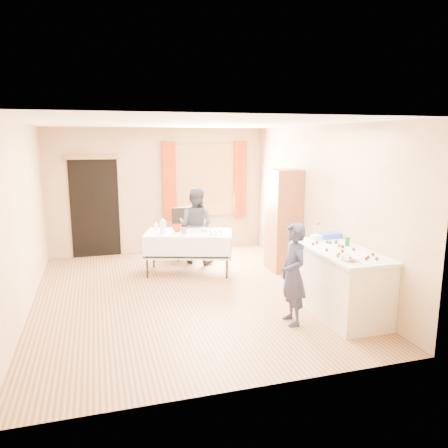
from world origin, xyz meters
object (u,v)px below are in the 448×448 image
object	(u,v)px
counter	(340,282)
party_table	(189,249)
woman	(196,226)
girl	(293,274)
chair	(184,244)
cabinet	(283,220)

from	to	relation	value
counter	party_table	world-z (taller)	counter
counter	woman	size ratio (longest dim) A/B	1.10
counter	girl	distance (m)	0.80
counter	party_table	size ratio (longest dim) A/B	0.95
party_table	woman	xyz separation A→B (m)	(0.28, 0.62, 0.29)
chair	girl	distance (m)	3.61
chair	woman	bearing A→B (deg)	-68.45
chair	woman	xyz separation A→B (m)	(0.16, -0.37, 0.43)
girl	woman	world-z (taller)	woman
party_table	woman	world-z (taller)	woman
woman	counter	bearing A→B (deg)	150.84
woman	chair	bearing A→B (deg)	-29.72
counter	woman	distance (m)	3.31
cabinet	party_table	world-z (taller)	cabinet
cabinet	party_table	bearing A→B (deg)	171.28
woman	girl	bearing A→B (deg)	137.27
counter	party_table	distance (m)	2.89
party_table	chair	xyz separation A→B (m)	(0.12, 0.99, -0.14)
cabinet	chair	bearing A→B (deg)	141.94
chair	party_table	bearing A→B (deg)	-98.67
counter	party_table	xyz separation A→B (m)	(-1.62, 2.40, -0.01)
counter	party_table	bearing A→B (deg)	123.96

